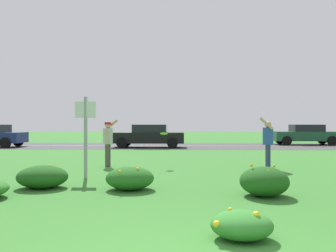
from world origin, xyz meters
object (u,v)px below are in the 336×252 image
object	(u,v)px
person_catcher_blue_shirt	(268,140)
car_black_center_right	(149,136)
sign_post_near_path	(86,129)
frisbee_lime	(164,134)
person_thrower_red_cap_gray_shirt	(108,139)
car_dark_green_center_left	(305,134)

from	to	relation	value
person_catcher_blue_shirt	car_black_center_right	xyz separation A→B (m)	(-4.91, 10.94, -0.20)
sign_post_near_path	frisbee_lime	bearing A→B (deg)	52.93
person_thrower_red_cap_gray_shirt	frisbee_lime	world-z (taller)	person_thrower_red_cap_gray_shirt
person_thrower_red_cap_gray_shirt	frisbee_lime	distance (m)	1.97
sign_post_near_path	person_thrower_red_cap_gray_shirt	distance (m)	2.83
person_thrower_red_cap_gray_shirt	sign_post_near_path	bearing A→B (deg)	-90.68
sign_post_near_path	car_black_center_right	xyz separation A→B (m)	(0.50, 13.25, -0.60)
frisbee_lime	car_dark_green_center_left	xyz separation A→B (m)	(9.48, 14.10, -0.41)
sign_post_near_path	person_thrower_red_cap_gray_shirt	world-z (taller)	sign_post_near_path
car_black_center_right	car_dark_green_center_left	bearing A→B (deg)	17.57
frisbee_lime	car_black_center_right	world-z (taller)	car_black_center_right
sign_post_near_path	person_thrower_red_cap_gray_shirt	xyz separation A→B (m)	(0.03, 2.80, -0.41)
sign_post_near_path	car_black_center_right	bearing A→B (deg)	87.86
sign_post_near_path	frisbee_lime	xyz separation A→B (m)	(1.98, 2.62, -0.20)
person_thrower_red_cap_gray_shirt	car_dark_green_center_left	bearing A→B (deg)	50.61
person_catcher_blue_shirt	car_dark_green_center_left	size ratio (longest dim) A/B	0.38
sign_post_near_path	frisbee_lime	size ratio (longest dim) A/B	8.80
sign_post_near_path	person_thrower_red_cap_gray_shirt	bearing A→B (deg)	89.32
frisbee_lime	car_black_center_right	bearing A→B (deg)	97.97
sign_post_near_path	person_catcher_blue_shirt	distance (m)	5.89
person_thrower_red_cap_gray_shirt	frisbee_lime	bearing A→B (deg)	-5.10
sign_post_near_path	car_dark_green_center_left	size ratio (longest dim) A/B	0.49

